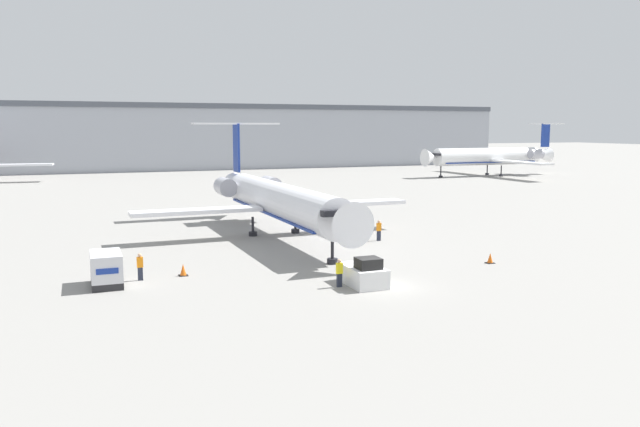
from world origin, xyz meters
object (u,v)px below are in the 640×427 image
at_px(worker_near_tug, 339,272).
at_px(worker_on_apron, 140,266).
at_px(worker_by_wing, 379,230).
at_px(traffic_cone_right, 490,258).
at_px(luggage_cart, 106,269).
at_px(traffic_cone_left, 183,270).
at_px(airplane_parked_far_left, 491,156).
at_px(airplane_main, 277,199).
at_px(pushback_tug, 363,274).

height_order(worker_near_tug, worker_on_apron, worker_on_apron).
xyz_separation_m(worker_by_wing, worker_on_apron, (-21.35, -7.42, -0.02)).
bearing_deg(traffic_cone_right, luggage_cart, 172.97).
bearing_deg(traffic_cone_right, worker_by_wing, 107.54).
height_order(worker_by_wing, traffic_cone_right, worker_by_wing).
bearing_deg(traffic_cone_left, worker_near_tug, -37.13).
bearing_deg(airplane_parked_far_left, traffic_cone_left, -138.12).
relative_size(luggage_cart, worker_on_apron, 1.84).
bearing_deg(worker_by_wing, luggage_cart, -161.05).
height_order(worker_near_tug, traffic_cone_right, worker_near_tug).
xyz_separation_m(worker_by_wing, airplane_parked_far_left, (55.88, 59.56, 3.09)).
bearing_deg(luggage_cart, worker_on_apron, 16.79).
bearing_deg(worker_near_tug, airplane_main, 84.38).
height_order(worker_by_wing, worker_on_apron, worker_by_wing).
height_order(airplane_main, traffic_cone_left, airplane_main).
bearing_deg(airplane_parked_far_left, pushback_tug, -131.05).
bearing_deg(worker_by_wing, airplane_parked_far_left, 46.83).
relative_size(traffic_cone_left, airplane_parked_far_left, 0.02).
distance_m(luggage_cart, airplane_parked_far_left, 104.32).
relative_size(worker_on_apron, traffic_cone_left, 2.26).
relative_size(worker_on_apron, traffic_cone_right, 2.37).
height_order(airplane_main, worker_near_tug, airplane_main).
bearing_deg(worker_by_wing, traffic_cone_left, -158.94).
bearing_deg(traffic_cone_right, worker_on_apron, 170.92).
distance_m(worker_by_wing, worker_on_apron, 22.60).
relative_size(worker_by_wing, worker_on_apron, 1.02).
height_order(airplane_main, pushback_tug, airplane_main).
distance_m(luggage_cart, worker_on_apron, 2.24).
bearing_deg(luggage_cart, airplane_main, 41.06).
relative_size(traffic_cone_right, airplane_parked_far_left, 0.02).
bearing_deg(traffic_cone_left, worker_by_wing, 21.06).
distance_m(luggage_cart, traffic_cone_left, 5.15).
distance_m(worker_by_wing, traffic_cone_right, 11.98).
xyz_separation_m(worker_on_apron, traffic_cone_left, (2.86, 0.30, -0.58)).
distance_m(pushback_tug, traffic_cone_left, 12.43).
bearing_deg(airplane_main, traffic_cone_right, -56.31).
height_order(airplane_main, luggage_cart, airplane_main).
bearing_deg(traffic_cone_right, traffic_cone_left, 169.01).
xyz_separation_m(luggage_cart, worker_near_tug, (13.82, -5.72, -0.12)).
bearing_deg(worker_by_wing, worker_near_tug, -125.06).
relative_size(airplane_main, worker_on_apron, 17.48).
height_order(airplane_main, worker_by_wing, airplane_main).
bearing_deg(worker_near_tug, traffic_cone_left, 142.87).
relative_size(airplane_main, worker_near_tug, 17.72).
relative_size(worker_near_tug, worker_by_wing, 0.97).
distance_m(airplane_main, airplane_parked_far_left, 83.41).
distance_m(airplane_main, worker_on_apron, 19.01).
bearing_deg(worker_near_tug, pushback_tug, -1.67).
xyz_separation_m(luggage_cart, traffic_cone_right, (27.10, -3.34, -0.71)).
xyz_separation_m(airplane_main, traffic_cone_right, (11.37, -17.05, -3.10)).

